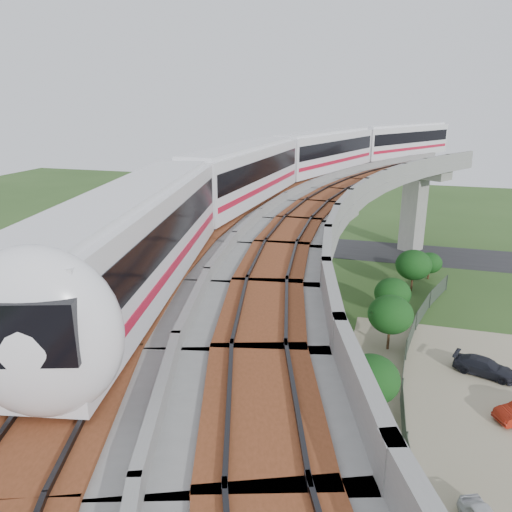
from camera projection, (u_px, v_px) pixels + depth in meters
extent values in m
plane|color=#2C4A1D|center=(261.00, 379.00, 31.27)|extent=(160.00, 160.00, 0.00)
cube|color=gray|center=(511.00, 439.00, 25.71)|extent=(18.00, 26.00, 0.04)
cube|color=#232326|center=(329.00, 247.00, 58.72)|extent=(60.00, 8.00, 0.03)
cube|color=#99968E|center=(413.00, 214.00, 56.68)|extent=(2.86, 2.93, 8.40)
cube|color=#99968E|center=(417.00, 172.00, 55.22)|extent=(7.21, 5.74, 1.20)
cube|color=#99968E|center=(308.00, 266.00, 39.29)|extent=(2.35, 2.51, 8.40)
cube|color=#99968E|center=(310.00, 206.00, 37.84)|extent=(7.31, 3.58, 1.20)
cube|color=#99968E|center=(213.00, 424.00, 20.22)|extent=(2.35, 2.51, 8.40)
cube|color=#99968E|center=(210.00, 315.00, 18.76)|extent=(7.31, 3.58, 1.20)
cube|color=gray|center=(389.00, 168.00, 50.89)|extent=(16.42, 20.91, 0.80)
cube|color=gray|center=(354.00, 156.00, 53.38)|extent=(8.66, 17.08, 1.00)
cube|color=gray|center=(431.00, 162.00, 47.85)|extent=(8.66, 17.08, 1.00)
cube|color=brown|center=(371.00, 162.00, 52.16)|extent=(10.68, 18.08, 0.12)
cube|color=black|center=(371.00, 160.00, 52.12)|extent=(9.69, 17.59, 0.12)
cube|color=brown|center=(410.00, 165.00, 49.33)|extent=(10.68, 18.08, 0.12)
cube|color=black|center=(410.00, 164.00, 49.30)|extent=(9.69, 17.59, 0.12)
cube|color=gray|center=(304.00, 196.00, 36.41)|extent=(11.77, 20.03, 0.80)
cube|color=gray|center=(251.00, 179.00, 37.86)|extent=(3.22, 18.71, 1.00)
cube|color=gray|center=(363.00, 188.00, 34.41)|extent=(3.22, 18.71, 1.00)
cube|color=brown|center=(276.00, 187.00, 37.15)|extent=(5.44, 19.05, 0.12)
cube|color=black|center=(276.00, 186.00, 37.12)|extent=(4.35, 18.88, 0.12)
cube|color=brown|center=(333.00, 192.00, 35.38)|extent=(5.44, 19.05, 0.12)
cube|color=black|center=(333.00, 190.00, 35.35)|extent=(4.35, 18.88, 0.12)
cube|color=gray|center=(216.00, 279.00, 19.70)|extent=(11.77, 20.03, 0.80)
cube|color=gray|center=(110.00, 253.00, 19.96)|extent=(3.22, 18.71, 1.00)
cube|color=gray|center=(327.00, 261.00, 18.90)|extent=(3.22, 18.71, 1.00)
cube|color=brown|center=(162.00, 265.00, 19.83)|extent=(5.44, 19.05, 0.12)
cube|color=black|center=(161.00, 262.00, 19.79)|extent=(4.35, 18.88, 0.12)
cube|color=brown|center=(272.00, 270.00, 19.29)|extent=(5.44, 19.05, 0.12)
cube|color=black|center=(272.00, 267.00, 19.25)|extent=(4.35, 18.88, 0.12)
cube|color=silver|center=(136.00, 240.00, 16.76)|extent=(5.57, 15.24, 3.20)
cube|color=silver|center=(132.00, 190.00, 16.24)|extent=(4.89, 14.40, 0.22)
cube|color=black|center=(135.00, 228.00, 16.62)|extent=(5.51, 14.66, 1.15)
cube|color=red|center=(137.00, 262.00, 16.98)|extent=(5.51, 14.66, 0.30)
cube|color=black|center=(139.00, 281.00, 17.20)|extent=(4.34, 12.88, 0.28)
cube|color=silver|center=(244.00, 174.00, 31.25)|extent=(3.52, 15.13, 3.20)
cube|color=silver|center=(243.00, 147.00, 30.74)|extent=(2.94, 14.35, 0.22)
cube|color=black|center=(244.00, 167.00, 31.12)|extent=(3.55, 14.53, 1.15)
cube|color=red|center=(244.00, 186.00, 31.48)|extent=(3.55, 14.53, 0.30)
cube|color=black|center=(244.00, 197.00, 31.70)|extent=(2.60, 12.84, 0.28)
cube|color=silver|center=(325.00, 152.00, 44.52)|extent=(7.09, 15.12, 3.20)
cube|color=silver|center=(326.00, 132.00, 44.01)|extent=(6.35, 14.24, 0.22)
cube|color=black|center=(325.00, 146.00, 44.39)|extent=(6.97, 14.56, 1.15)
cube|color=red|center=(325.00, 160.00, 44.75)|extent=(6.97, 14.56, 0.30)
cube|color=black|center=(324.00, 168.00, 44.96)|extent=(5.65, 12.73, 0.28)
cube|color=silver|center=(402.00, 141.00, 55.73)|extent=(10.22, 14.16, 3.20)
cube|color=silver|center=(403.00, 125.00, 55.22)|extent=(9.36, 13.24, 0.22)
cube|color=black|center=(402.00, 137.00, 55.60)|extent=(9.95, 13.68, 1.15)
cube|color=red|center=(402.00, 148.00, 55.96)|extent=(9.95, 13.68, 0.30)
cube|color=black|center=(401.00, 154.00, 56.17)|extent=(8.35, 11.83, 0.28)
ellipsoid|color=silver|center=(40.00, 334.00, 9.80)|extent=(3.73, 2.75, 3.64)
cylinder|color=#2D382D|center=(447.00, 283.00, 45.44)|extent=(0.08, 0.08, 1.50)
cube|color=#2D382D|center=(438.00, 291.00, 43.56)|extent=(1.69, 4.77, 1.40)
cylinder|color=#2D382D|center=(430.00, 300.00, 41.61)|extent=(0.08, 0.08, 1.50)
cube|color=#2D382D|center=(423.00, 310.00, 39.59)|extent=(1.23, 4.91, 1.40)
cylinder|color=#2D382D|center=(417.00, 321.00, 37.52)|extent=(0.08, 0.08, 1.50)
cube|color=#2D382D|center=(411.00, 335.00, 35.40)|extent=(0.75, 4.99, 1.40)
cylinder|color=#2D382D|center=(407.00, 350.00, 33.24)|extent=(0.08, 0.08, 1.50)
cube|color=#2D382D|center=(404.00, 368.00, 31.03)|extent=(0.27, 5.04, 1.40)
cylinder|color=#2D382D|center=(402.00, 389.00, 28.78)|extent=(0.08, 0.08, 1.50)
cube|color=#2D382D|center=(403.00, 414.00, 26.50)|extent=(0.27, 5.04, 1.40)
cylinder|color=#2D382D|center=(406.00, 445.00, 24.20)|extent=(0.08, 0.08, 1.50)
cube|color=#2D382D|center=(413.00, 481.00, 21.88)|extent=(0.75, 4.99, 1.40)
cylinder|color=#382314|center=(428.00, 274.00, 48.37)|extent=(0.18, 0.18, 0.95)
ellipsoid|color=#133D13|center=(430.00, 263.00, 48.01)|extent=(2.35, 2.35, 2.00)
cylinder|color=#382314|center=(412.00, 283.00, 45.24)|extent=(0.18, 0.18, 1.57)
ellipsoid|color=#133D13|center=(414.00, 265.00, 44.71)|extent=(3.19, 3.19, 2.71)
cylinder|color=#382314|center=(391.00, 309.00, 40.21)|extent=(0.18, 0.18, 1.05)
ellipsoid|color=#133D13|center=(393.00, 293.00, 39.79)|extent=(2.90, 2.90, 2.47)
cylinder|color=#382314|center=(388.00, 338.00, 34.68)|extent=(0.18, 0.18, 1.73)
ellipsoid|color=#133D13|center=(391.00, 314.00, 34.14)|extent=(3.10, 3.10, 2.64)
cylinder|color=#382314|center=(369.00, 407.00, 27.13)|extent=(0.18, 0.18, 1.57)
ellipsoid|color=#133D13|center=(371.00, 379.00, 26.61)|extent=(3.06, 3.06, 2.60)
cylinder|color=#382314|center=(357.00, 484.00, 21.52)|extent=(0.18, 0.18, 1.79)
ellipsoid|color=#133D13|center=(360.00, 452.00, 21.01)|extent=(2.62, 2.62, 2.23)
imported|color=black|center=(484.00, 367.00, 31.53)|extent=(4.03, 2.64, 1.09)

